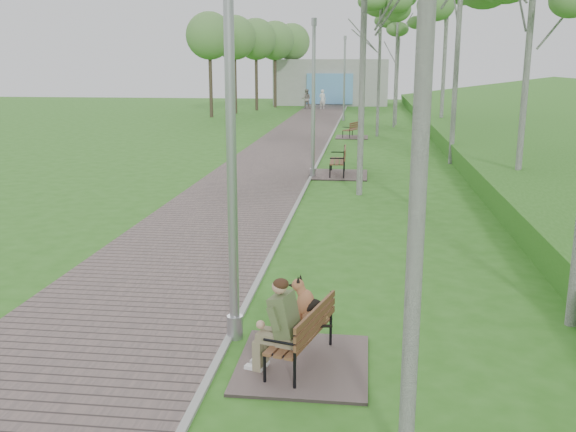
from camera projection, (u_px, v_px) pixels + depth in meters
name	position (u px, v px, depth m)	size (l,w,h in m)	color
ground	(231.00, 336.00, 8.98)	(120.00, 120.00, 0.00)	#2F6B1B
walkway	(290.00, 144.00, 29.93)	(3.50, 67.00, 0.04)	#62524F
kerb	(327.00, 144.00, 29.72)	(0.10, 67.00, 0.05)	#999993
building_north	(331.00, 82.00, 57.89)	(10.00, 5.20, 4.00)	#9E9E99
bench_main	(296.00, 337.00, 8.00)	(1.64, 1.82, 1.43)	#62524F
bench_second	(337.00, 169.00, 21.71)	(1.94, 2.16, 1.19)	#62524F
bench_third	(351.00, 134.00, 32.63)	(1.62, 1.80, 1.00)	#62524F
lamp_post_near	(231.00, 148.00, 8.30)	(0.22, 0.22, 5.69)	#9EA1A6
lamp_post_second	(313.00, 105.00, 20.84)	(0.20, 0.20, 5.10)	#9EA1A6
lamp_post_third	(344.00, 82.00, 41.58)	(0.21, 0.21, 5.39)	#9EA1A6
pedestrian_near	(322.00, 99.00, 52.18)	(0.58, 0.38, 1.59)	white
pedestrian_far	(306.00, 99.00, 52.52)	(0.78, 0.61, 1.61)	gray
birch_mid_c	(381.00, 21.00, 31.90)	(2.40, 2.40, 7.31)	silver
birch_far_b	(399.00, 28.00, 37.93)	(2.34, 2.34, 7.26)	silver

